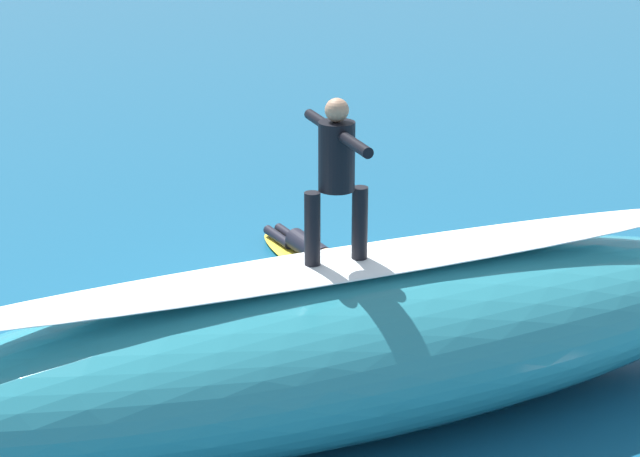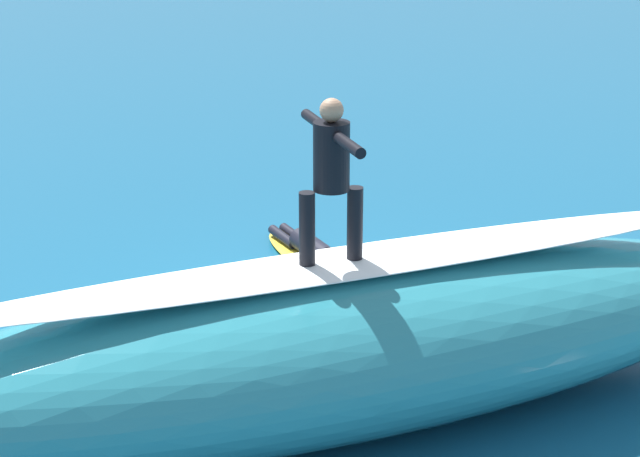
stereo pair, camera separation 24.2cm
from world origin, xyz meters
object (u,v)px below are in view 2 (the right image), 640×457
object	(u,v)px
surfboard_paddling	(312,261)
surfer_paddling	(308,246)
surfer_riding	(331,169)
surfboard_riding	(331,266)

from	to	relation	value
surfboard_paddling	surfer_paddling	xyz separation A→B (m)	(-0.00, -0.13, 0.17)
surfer_riding	surfboard_paddling	bearing A→B (deg)	-106.07
surfboard_riding	surfer_paddling	xyz separation A→B (m)	(-1.70, -3.80, -1.38)
surfboard_riding	surfboard_paddling	xyz separation A→B (m)	(-1.70, -3.67, -1.55)
surfer_paddling	surfer_riding	bearing A→B (deg)	-23.05
surfer_riding	surfboard_paddling	world-z (taller)	surfer_riding
surfboard_riding	surfboard_paddling	distance (m)	4.33
surfboard_riding	surfboard_paddling	world-z (taller)	surfboard_riding
surfer_riding	surfer_paddling	xyz separation A→B (m)	(-1.70, -3.80, -2.28)
surfboard_riding	surfer_paddling	bearing A→B (deg)	-105.37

